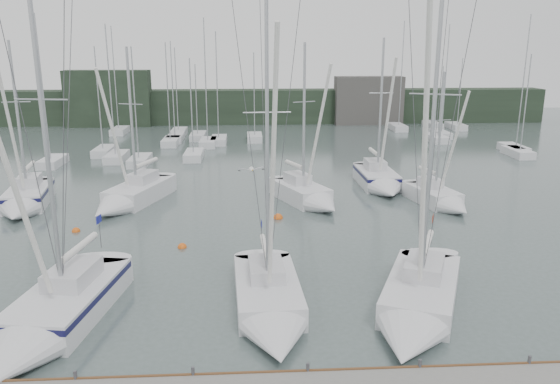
{
  "coord_description": "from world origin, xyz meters",
  "views": [
    {
      "loc": [
        0.03,
        -20.8,
        11.46
      ],
      "look_at": [
        1.56,
        5.0,
        4.48
      ],
      "focal_mm": 35.0,
      "sensor_mm": 36.0,
      "label": 1
    }
  ],
  "objects_px": {
    "sailboat_near_left": "(48,321)",
    "sailboat_near_right": "(416,310)",
    "sailboat_mid_a": "(25,201)",
    "sailboat_mid_c": "(310,197)",
    "buoy_a": "(182,247)",
    "sailboat_near_center": "(271,311)",
    "sailboat_mid_b": "(128,198)",
    "buoy_c": "(76,231)",
    "buoy_b": "(278,218)",
    "sailboat_mid_d": "(380,182)",
    "sailboat_mid_e": "(442,200)"
  },
  "relations": [
    {
      "from": "sailboat_near_right",
      "to": "sailboat_mid_c",
      "type": "distance_m",
      "value": 17.99
    },
    {
      "from": "sailboat_near_left",
      "to": "sailboat_near_right",
      "type": "relative_size",
      "value": 0.99
    },
    {
      "from": "sailboat_mid_c",
      "to": "buoy_a",
      "type": "bearing_deg",
      "value": -159.35
    },
    {
      "from": "buoy_c",
      "to": "sailboat_near_right",
      "type": "bearing_deg",
      "value": -35.37
    },
    {
      "from": "sailboat_mid_e",
      "to": "buoy_b",
      "type": "height_order",
      "value": "sailboat_mid_e"
    },
    {
      "from": "buoy_a",
      "to": "buoy_b",
      "type": "relative_size",
      "value": 0.81
    },
    {
      "from": "sailboat_mid_d",
      "to": "buoy_a",
      "type": "xyz_separation_m",
      "value": [
        -14.73,
        -12.51,
        -0.65
      ]
    },
    {
      "from": "buoy_a",
      "to": "buoy_b",
      "type": "xyz_separation_m",
      "value": [
        5.91,
        5.24,
        0.0
      ]
    },
    {
      "from": "sailboat_near_right",
      "to": "sailboat_mid_d",
      "type": "distance_m",
      "value": 22.37
    },
    {
      "from": "buoy_a",
      "to": "sailboat_near_left",
      "type": "bearing_deg",
      "value": -113.73
    },
    {
      "from": "sailboat_near_left",
      "to": "sailboat_near_center",
      "type": "xyz_separation_m",
      "value": [
        9.1,
        0.61,
        -0.13
      ]
    },
    {
      "from": "sailboat_mid_d",
      "to": "sailboat_near_right",
      "type": "bearing_deg",
      "value": -100.54
    },
    {
      "from": "buoy_b",
      "to": "buoy_c",
      "type": "xyz_separation_m",
      "value": [
        -12.99,
        -1.97,
        0.0
      ]
    },
    {
      "from": "sailboat_mid_e",
      "to": "sailboat_near_left",
      "type": "bearing_deg",
      "value": -156.13
    },
    {
      "from": "buoy_c",
      "to": "sailboat_mid_a",
      "type": "bearing_deg",
      "value": 134.88
    },
    {
      "from": "sailboat_mid_a",
      "to": "sailboat_mid_b",
      "type": "height_order",
      "value": "sailboat_mid_a"
    },
    {
      "from": "sailboat_mid_b",
      "to": "buoy_b",
      "type": "relative_size",
      "value": 18.37
    },
    {
      "from": "buoy_a",
      "to": "buoy_b",
      "type": "bearing_deg",
      "value": 41.57
    },
    {
      "from": "sailboat_mid_a",
      "to": "buoy_c",
      "type": "distance_m",
      "value": 7.17
    },
    {
      "from": "sailboat_near_center",
      "to": "sailboat_mid_c",
      "type": "height_order",
      "value": "sailboat_near_center"
    },
    {
      "from": "sailboat_near_right",
      "to": "sailboat_mid_d",
      "type": "bearing_deg",
      "value": 104.24
    },
    {
      "from": "sailboat_near_right",
      "to": "sailboat_near_left",
      "type": "bearing_deg",
      "value": -155.37
    },
    {
      "from": "sailboat_near_center",
      "to": "sailboat_near_right",
      "type": "distance_m",
      "value": 6.18
    },
    {
      "from": "sailboat_mid_b",
      "to": "sailboat_mid_c",
      "type": "xyz_separation_m",
      "value": [
        13.34,
        -0.49,
        0.01
      ]
    },
    {
      "from": "sailboat_near_left",
      "to": "buoy_b",
      "type": "relative_size",
      "value": 23.88
    },
    {
      "from": "sailboat_near_left",
      "to": "sailboat_near_center",
      "type": "height_order",
      "value": "sailboat_near_left"
    },
    {
      "from": "sailboat_mid_b",
      "to": "sailboat_mid_a",
      "type": "bearing_deg",
      "value": -157.63
    },
    {
      "from": "sailboat_mid_a",
      "to": "buoy_b",
      "type": "xyz_separation_m",
      "value": [
        18.02,
        -3.09,
        -0.65
      ]
    },
    {
      "from": "sailboat_near_left",
      "to": "buoy_a",
      "type": "bearing_deg",
      "value": 75.09
    },
    {
      "from": "sailboat_near_center",
      "to": "buoy_b",
      "type": "bearing_deg",
      "value": 82.86
    },
    {
      "from": "sailboat_near_right",
      "to": "sailboat_mid_a",
      "type": "bearing_deg",
      "value": 166.14
    },
    {
      "from": "sailboat_near_center",
      "to": "sailboat_mid_c",
      "type": "xyz_separation_m",
      "value": [
        3.61,
        17.4,
        0.11
      ]
    },
    {
      "from": "sailboat_near_left",
      "to": "buoy_c",
      "type": "distance_m",
      "value": 13.33
    },
    {
      "from": "sailboat_mid_d",
      "to": "buoy_c",
      "type": "height_order",
      "value": "sailboat_mid_d"
    },
    {
      "from": "sailboat_near_left",
      "to": "sailboat_mid_e",
      "type": "bearing_deg",
      "value": 46.04
    },
    {
      "from": "buoy_b",
      "to": "sailboat_near_center",
      "type": "bearing_deg",
      "value": -94.34
    },
    {
      "from": "sailboat_near_right",
      "to": "sailboat_mid_d",
      "type": "height_order",
      "value": "sailboat_near_right"
    },
    {
      "from": "sailboat_mid_b",
      "to": "sailboat_mid_e",
      "type": "relative_size",
      "value": 1.17
    },
    {
      "from": "sailboat_mid_e",
      "to": "buoy_a",
      "type": "relative_size",
      "value": 19.35
    },
    {
      "from": "sailboat_mid_c",
      "to": "buoy_a",
      "type": "distance_m",
      "value": 11.82
    },
    {
      "from": "sailboat_near_center",
      "to": "sailboat_mid_e",
      "type": "bearing_deg",
      "value": 48.28
    },
    {
      "from": "buoy_b",
      "to": "sailboat_mid_d",
      "type": "bearing_deg",
      "value": 39.48
    },
    {
      "from": "buoy_a",
      "to": "buoy_c",
      "type": "xyz_separation_m",
      "value": [
        -7.07,
        3.27,
        0.0
      ]
    },
    {
      "from": "sailboat_near_left",
      "to": "buoy_b",
      "type": "bearing_deg",
      "value": 64.59
    },
    {
      "from": "sailboat_near_left",
      "to": "sailboat_mid_a",
      "type": "distance_m",
      "value": 19.7
    },
    {
      "from": "sailboat_near_center",
      "to": "buoy_a",
      "type": "height_order",
      "value": "sailboat_near_center"
    },
    {
      "from": "sailboat_mid_b",
      "to": "buoy_a",
      "type": "bearing_deg",
      "value": -41.68
    },
    {
      "from": "sailboat_mid_c",
      "to": "buoy_c",
      "type": "height_order",
      "value": "sailboat_mid_c"
    },
    {
      "from": "sailboat_near_center",
      "to": "sailboat_mid_b",
      "type": "height_order",
      "value": "sailboat_near_center"
    },
    {
      "from": "sailboat_near_left",
      "to": "sailboat_near_right",
      "type": "xyz_separation_m",
      "value": [
        15.27,
        0.2,
        -0.07
      ]
    }
  ]
}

